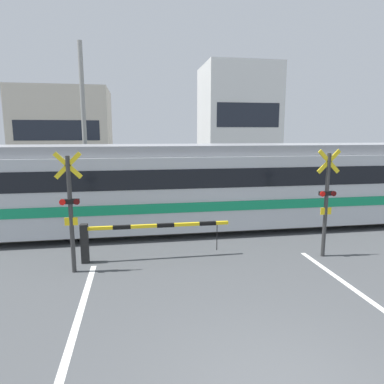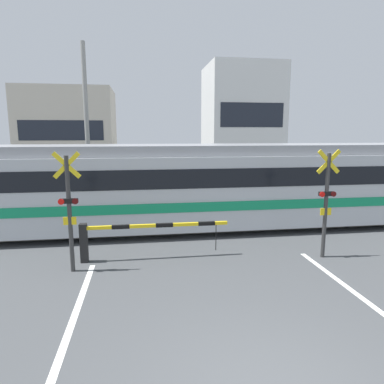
{
  "view_description": "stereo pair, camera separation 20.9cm",
  "coord_description": "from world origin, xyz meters",
  "px_view_note": "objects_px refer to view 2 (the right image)",
  "views": [
    {
      "loc": [
        -1.86,
        -3.7,
        3.54
      ],
      "look_at": [
        0.0,
        7.35,
        1.6
      ],
      "focal_mm": 32.0,
      "sensor_mm": 36.0,
      "label": 1
    },
    {
      "loc": [
        -1.66,
        -3.73,
        3.54
      ],
      "look_at": [
        0.0,
        7.35,
        1.6
      ],
      "focal_mm": 32.0,
      "sensor_mm": 36.0,
      "label": 2
    }
  ],
  "objects_px": {
    "pedestrian": "(175,182)",
    "commuter_train": "(212,184)",
    "crossing_barrier_near": "(125,234)",
    "crossing_signal_right": "(326,199)",
    "crossing_barrier_far": "(226,194)",
    "crossing_signal_left": "(69,207)"
  },
  "relations": [
    {
      "from": "crossing_barrier_near",
      "to": "pedestrian",
      "type": "bearing_deg",
      "value": 75.39
    },
    {
      "from": "pedestrian",
      "to": "crossing_barrier_far",
      "type": "bearing_deg",
      "value": -59.12
    },
    {
      "from": "pedestrian",
      "to": "commuter_train",
      "type": "bearing_deg",
      "value": -82.78
    },
    {
      "from": "commuter_train",
      "to": "crossing_barrier_near",
      "type": "relative_size",
      "value": 3.97
    },
    {
      "from": "crossing_signal_left",
      "to": "pedestrian",
      "type": "bearing_deg",
      "value": 69.16
    },
    {
      "from": "commuter_train",
      "to": "crossing_signal_left",
      "type": "relative_size",
      "value": 5.32
    },
    {
      "from": "commuter_train",
      "to": "crossing_signal_left",
      "type": "xyz_separation_m",
      "value": [
        -4.41,
        -3.56,
        0.03
      ]
    },
    {
      "from": "commuter_train",
      "to": "crossing_barrier_near",
      "type": "height_order",
      "value": "commuter_train"
    },
    {
      "from": "crossing_signal_left",
      "to": "pedestrian",
      "type": "distance_m",
      "value": 10.28
    },
    {
      "from": "crossing_barrier_near",
      "to": "crossing_signal_right",
      "type": "bearing_deg",
      "value": -6.25
    },
    {
      "from": "crossing_barrier_far",
      "to": "commuter_train",
      "type": "bearing_deg",
      "value": -114.45
    },
    {
      "from": "commuter_train",
      "to": "crossing_signal_left",
      "type": "distance_m",
      "value": 5.67
    },
    {
      "from": "crossing_barrier_near",
      "to": "crossing_signal_right",
      "type": "height_order",
      "value": "crossing_signal_right"
    },
    {
      "from": "crossing_barrier_near",
      "to": "crossing_barrier_far",
      "type": "height_order",
      "value": "same"
    },
    {
      "from": "crossing_signal_left",
      "to": "crossing_barrier_far",
      "type": "bearing_deg",
      "value": 48.0
    },
    {
      "from": "crossing_barrier_far",
      "to": "crossing_signal_left",
      "type": "height_order",
      "value": "crossing_signal_left"
    },
    {
      "from": "crossing_barrier_far",
      "to": "pedestrian",
      "type": "distance_m",
      "value": 3.87
    },
    {
      "from": "commuter_train",
      "to": "pedestrian",
      "type": "height_order",
      "value": "commuter_train"
    },
    {
      "from": "crossing_barrier_near",
      "to": "crossing_barrier_far",
      "type": "relative_size",
      "value": 1.0
    },
    {
      "from": "crossing_signal_left",
      "to": "pedestrian",
      "type": "xyz_separation_m",
      "value": [
        3.65,
        9.58,
        -0.8
      ]
    },
    {
      "from": "crossing_barrier_near",
      "to": "pedestrian",
      "type": "xyz_separation_m",
      "value": [
        2.34,
        8.96,
        0.14
      ]
    },
    {
      "from": "commuter_train",
      "to": "pedestrian",
      "type": "xyz_separation_m",
      "value": [
        -0.76,
        6.02,
        -0.77
      ]
    }
  ]
}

